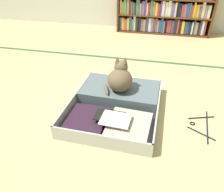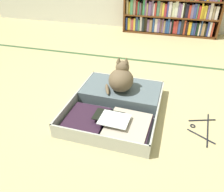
{
  "view_description": "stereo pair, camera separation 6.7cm",
  "coord_description": "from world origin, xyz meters",
  "px_view_note": "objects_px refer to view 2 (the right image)",
  "views": [
    {
      "loc": [
        0.22,
        -1.57,
        1.14
      ],
      "look_at": [
        -0.11,
        -0.13,
        0.18
      ],
      "focal_mm": 35.53,
      "sensor_mm": 36.0,
      "label": 1
    },
    {
      "loc": [
        0.28,
        -1.55,
        1.14
      ],
      "look_at": [
        -0.11,
        -0.13,
        0.18
      ],
      "focal_mm": 35.53,
      "sensor_mm": 36.0,
      "label": 2
    }
  ],
  "objects_px": {
    "bookshelf": "(171,8)",
    "open_suitcase": "(118,102)",
    "clothes_hanger": "(203,128)",
    "black_cat": "(121,79)"
  },
  "relations": [
    {
      "from": "bookshelf",
      "to": "open_suitcase",
      "type": "height_order",
      "value": "bookshelf"
    },
    {
      "from": "bookshelf",
      "to": "clothes_hanger",
      "type": "bearing_deg",
      "value": -79.96
    },
    {
      "from": "bookshelf",
      "to": "open_suitcase",
      "type": "relative_size",
      "value": 1.69
    },
    {
      "from": "bookshelf",
      "to": "open_suitcase",
      "type": "xyz_separation_m",
      "value": [
        -0.28,
        -2.26,
        -0.35
      ]
    },
    {
      "from": "black_cat",
      "to": "clothes_hanger",
      "type": "bearing_deg",
      "value": -16.75
    },
    {
      "from": "open_suitcase",
      "to": "clothes_hanger",
      "type": "height_order",
      "value": "open_suitcase"
    },
    {
      "from": "black_cat",
      "to": "clothes_hanger",
      "type": "distance_m",
      "value": 0.76
    },
    {
      "from": "open_suitcase",
      "to": "bookshelf",
      "type": "bearing_deg",
      "value": 82.92
    },
    {
      "from": "bookshelf",
      "to": "open_suitcase",
      "type": "bearing_deg",
      "value": -97.08
    },
    {
      "from": "bookshelf",
      "to": "clothes_hanger",
      "type": "height_order",
      "value": "bookshelf"
    }
  ]
}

